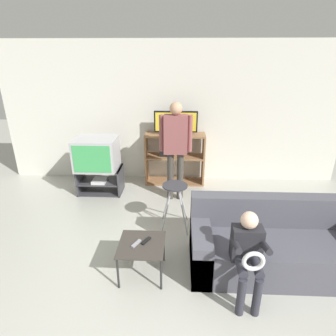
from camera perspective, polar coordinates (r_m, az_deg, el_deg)
wall_back at (r=5.39m, az=0.74°, el=10.96°), size 6.40×0.06×2.60m
tv_stand at (r=5.22m, az=-13.55°, el=-2.39°), size 0.77×0.46×0.47m
television_main at (r=5.02m, az=-14.31°, el=2.86°), size 0.71×0.59×0.54m
media_shelf at (r=5.35m, az=1.36°, el=1.98°), size 1.12×0.38×0.98m
television_flat at (r=5.15m, az=1.59°, el=9.04°), size 0.79×0.20×0.43m
folding_stool at (r=3.93m, az=1.41°, el=-5.15°), size 0.39×0.43×0.68m
snack_table at (r=3.23m, az=-5.37°, el=-15.68°), size 0.51×0.51×0.41m
remote_control_black at (r=3.23m, az=-4.48°, el=-14.52°), size 0.10×0.14×0.02m
remote_control_white at (r=3.20m, az=-6.47°, el=-15.01°), size 0.10×0.14×0.02m
couch at (r=3.59m, az=20.91°, el=-14.62°), size 1.95×0.80×0.80m
person_standing_adult at (r=4.56m, az=1.55°, el=5.18°), size 0.53×0.20×1.66m
person_seated_child at (r=2.94m, az=15.94°, el=-16.00°), size 0.33×0.43×0.95m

